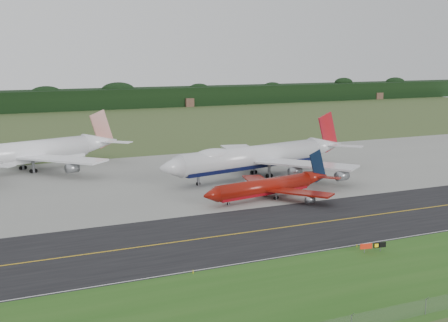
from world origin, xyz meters
TOP-DOWN VIEW (x-y plane):
  - ground at (0.00, 0.00)m, footprint 600.00×600.00m
  - grass_verge at (0.00, -35.00)m, footprint 400.00×30.00m
  - taxiway at (0.00, -4.00)m, footprint 400.00×32.00m
  - apron at (0.00, 51.00)m, footprint 400.00×78.00m
  - taxiway_centreline at (0.00, -4.00)m, footprint 400.00×0.40m
  - taxiway_edge_line at (0.00, -19.50)m, footprint 400.00×0.25m
  - horizon_treeline at (0.00, 273.76)m, footprint 700.00×25.00m
  - jet_ba_747 at (18.11, 43.69)m, footprint 65.24×53.20m
  - jet_red_737 at (8.54, 19.50)m, footprint 37.75×30.36m
  - jet_star_tail at (-39.06, 79.10)m, footprint 60.93×49.67m
  - taxiway_sign at (4.41, -24.01)m, footprint 4.87×0.99m
  - edge_marker_left at (-27.86, -20.50)m, footprint 0.16×0.16m
  - edge_marker_center at (3.70, -20.50)m, footprint 0.16×0.16m

SIDE VIEW (x-z plane):
  - ground at x=0.00m, z-range 0.00..0.00m
  - grass_verge at x=0.00m, z-range 0.00..0.01m
  - apron at x=0.00m, z-range 0.00..0.01m
  - taxiway at x=0.00m, z-range 0.00..0.02m
  - taxiway_centreline at x=0.00m, z-range 0.03..0.03m
  - taxiway_edge_line at x=0.00m, z-range 0.03..0.03m
  - edge_marker_left at x=-27.86m, z-range 0.00..0.50m
  - edge_marker_center at x=3.70m, z-range 0.00..0.50m
  - taxiway_sign at x=4.41m, z-range 0.34..1.97m
  - jet_red_737 at x=8.54m, z-range -2.29..7.94m
  - horizon_treeline at x=0.00m, z-range -0.53..11.47m
  - jet_star_tail at x=-39.06m, z-range -2.74..13.68m
  - jet_ba_747 at x=18.11m, z-range -2.64..13.88m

